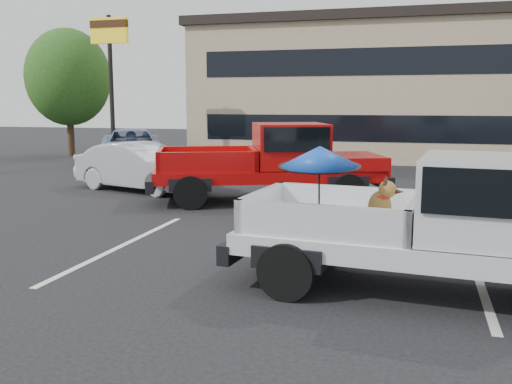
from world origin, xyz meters
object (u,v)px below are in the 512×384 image
at_px(tree_left, 68,77).
at_px(tree_back, 504,64).
at_px(silver_sedan, 141,167).
at_px(blue_suv, 131,147).
at_px(red_pickup, 283,159).
at_px(silver_pickup, 467,220).
at_px(motel_sign, 110,50).

distance_m(tree_left, tree_back, 21.20).
relative_size(silver_sedan, blue_suv, 0.78).
height_order(red_pickup, blue_suv, red_pickup).
distance_m(red_pickup, silver_sedan, 4.45).
distance_m(tree_back, blue_suv, 18.55).
distance_m(tree_left, silver_sedan, 12.57).
bearing_deg(blue_suv, silver_pickup, -76.45).
bearing_deg(red_pickup, silver_pickup, -81.03).
bearing_deg(silver_pickup, tree_left, 141.09).
xyz_separation_m(motel_sign, silver_pickup, (12.72, -13.23, -3.60)).
height_order(motel_sign, silver_pickup, motel_sign).
xyz_separation_m(tree_back, silver_pickup, (-3.28, -23.23, -3.36)).
relative_size(motel_sign, blue_suv, 1.11).
height_order(motel_sign, silver_sedan, motel_sign).
bearing_deg(tree_left, motel_sign, -36.87).
bearing_deg(tree_left, silver_sedan, -47.15).
relative_size(silver_pickup, blue_suv, 1.08).
distance_m(tree_back, red_pickup, 18.37).
bearing_deg(tree_back, motel_sign, -147.99).
xyz_separation_m(motel_sign, blue_suv, (0.83, -0.03, -3.90)).
bearing_deg(silver_pickup, motel_sign, 139.11).
bearing_deg(motel_sign, tree_left, 143.13).
height_order(motel_sign, tree_back, tree_back).
relative_size(tree_left, red_pickup, 0.93).
bearing_deg(tree_back, tree_left, -160.71).
height_order(red_pickup, silver_sedan, red_pickup).
height_order(tree_back, silver_sedan, tree_back).
bearing_deg(tree_left, tree_back, 19.29).
relative_size(silver_pickup, red_pickup, 0.90).
xyz_separation_m(motel_sign, tree_left, (-4.00, 3.00, -0.92)).
height_order(tree_left, silver_sedan, tree_left).
distance_m(red_pickup, blue_suv, 10.20).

